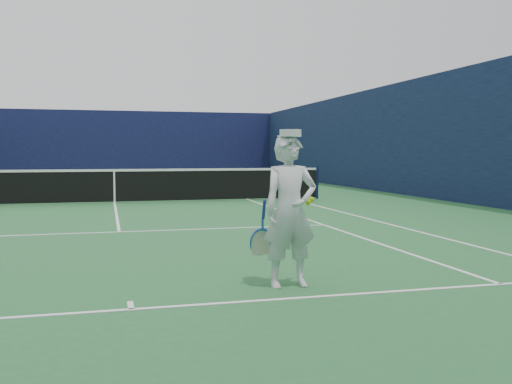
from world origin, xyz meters
TOP-DOWN VIEW (x-y plane):
  - ground at (0.00, 0.00)m, footprint 80.00×80.00m
  - court_markings at (0.00, 0.00)m, footprint 11.03×23.83m
  - windscreen_fence at (0.00, 0.00)m, footprint 20.12×36.12m
  - tennis_net at (0.00, 0.00)m, footprint 12.88×0.09m
  - tennis_player at (1.76, -11.36)m, footprint 0.77×0.46m

SIDE VIEW (x-z plane):
  - ground at x=0.00m, z-range 0.00..0.00m
  - court_markings at x=0.00m, z-range 0.00..0.01m
  - tennis_net at x=0.00m, z-range 0.02..1.09m
  - tennis_player at x=1.76m, z-range -0.02..1.73m
  - windscreen_fence at x=0.00m, z-range 0.00..4.00m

